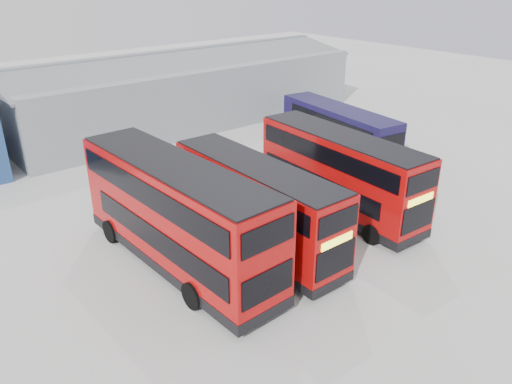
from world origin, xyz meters
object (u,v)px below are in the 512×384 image
at_px(double_decker_centre, 256,207).
at_px(single_decker_blue, 338,127).
at_px(double_decker_left, 177,217).
at_px(maintenance_shed, 179,88).
at_px(double_decker_right, 339,174).

height_order(double_decker_centre, single_decker_blue, double_decker_centre).
relative_size(double_decker_left, single_decker_blue, 1.06).
bearing_deg(double_decker_left, maintenance_shed, -123.61).
height_order(double_decker_left, double_decker_right, double_decker_left).
relative_size(double_decker_right, single_decker_blue, 0.95).
bearing_deg(double_decker_centre, maintenance_shed, 67.90).
xyz_separation_m(maintenance_shed, single_decker_blue, (4.80, -14.32, -1.15)).
distance_m(maintenance_shed, double_decker_centre, 23.74).
relative_size(double_decker_centre, double_decker_right, 0.97).
xyz_separation_m(double_decker_right, single_decker_blue, (8.24, 7.35, -0.73)).
bearing_deg(single_decker_blue, double_decker_left, 28.45).
xyz_separation_m(maintenance_shed, double_decker_centre, (-9.36, -21.82, -0.47)).
distance_m(double_decker_centre, double_decker_right, 5.91).
xyz_separation_m(double_decker_left, double_decker_right, (9.59, -0.80, -0.26)).
bearing_deg(single_decker_blue, double_decker_centre, 36.17).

